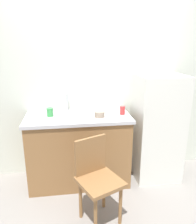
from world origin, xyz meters
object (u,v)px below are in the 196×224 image
(refrigerator, at_px, (156,127))
(dish_tray, at_px, (81,114))
(chair, at_px, (97,177))
(terracotta_bowl, at_px, (100,114))
(cup_red, at_px, (122,110))
(cup_green, at_px, (50,112))

(refrigerator, distance_m, dish_tray, 1.05)
(chair, distance_m, terracotta_bowl, 0.79)
(chair, relative_size, cup_red, 8.36)
(refrigerator, bearing_deg, cup_green, 179.64)
(refrigerator, relative_size, terracotta_bowl, 11.74)
(terracotta_bowl, bearing_deg, chair, -101.03)
(terracotta_bowl, relative_size, cup_red, 1.14)
(refrigerator, height_order, chair, refrigerator)
(terracotta_bowl, bearing_deg, refrigerator, 7.68)
(chair, relative_size, cup_green, 8.41)
(dish_tray, bearing_deg, refrigerator, 2.38)
(chair, height_order, terracotta_bowl, terracotta_bowl)
(dish_tray, bearing_deg, cup_green, 172.40)
(refrigerator, bearing_deg, cup_red, -175.23)
(chair, relative_size, terracotta_bowl, 7.31)
(cup_red, bearing_deg, terracotta_bowl, -167.68)
(dish_tray, xyz_separation_m, cup_green, (-0.39, 0.05, 0.03))
(terracotta_bowl, relative_size, cup_green, 1.15)
(refrigerator, distance_m, cup_green, 1.44)
(cup_red, bearing_deg, cup_green, 176.85)
(chair, bearing_deg, terracotta_bowl, 54.40)
(cup_green, bearing_deg, refrigerator, -0.36)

